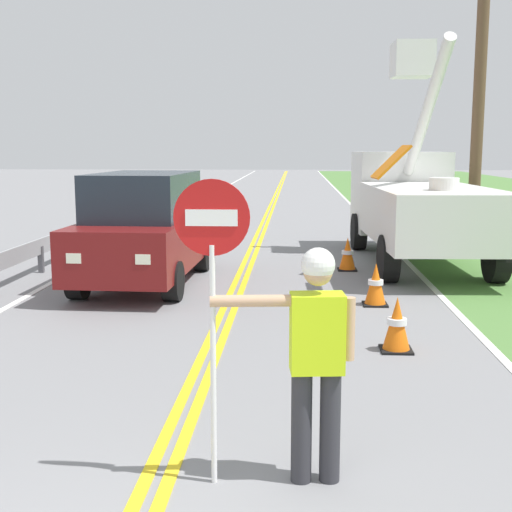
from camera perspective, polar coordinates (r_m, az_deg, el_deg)
centerline_yellow_left at (r=22.82m, az=0.46°, el=2.68°), size 0.11×110.00×0.01m
centerline_yellow_right at (r=22.81m, az=0.91°, el=2.68°), size 0.11×110.00×0.01m
edge_line_right at (r=22.94m, az=9.71°, el=2.58°), size 0.12×110.00×0.01m
edge_line_left at (r=23.26m, az=-8.22°, el=2.71°), size 0.12×110.00×0.01m
flagger_worker at (r=5.14m, az=5.04°, el=-7.94°), size 1.08×0.28×1.83m
stop_sign_paddle at (r=4.95m, az=-3.73°, el=-0.68°), size 0.56×0.04×2.33m
utility_bucket_truck at (r=15.75m, az=13.30°, el=4.65°), size 2.67×6.89×4.98m
oncoming_suv_nearest at (r=12.88m, az=-9.34°, el=2.33°), size 2.04×4.66×2.10m
utility_pole_near at (r=17.18m, az=18.44°, el=14.95°), size 1.80×0.28×8.51m
traffic_cone_lead at (r=8.76m, az=11.81°, el=-5.74°), size 0.40×0.40×0.70m
traffic_cone_mid at (r=11.21m, az=10.07°, el=-2.44°), size 0.40×0.40×0.70m
traffic_cone_tail at (r=14.34m, az=7.74°, el=0.12°), size 0.40×0.40×0.70m
guardrail_left_shoulder at (r=17.82m, az=-13.83°, el=2.28°), size 0.10×32.00×0.71m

